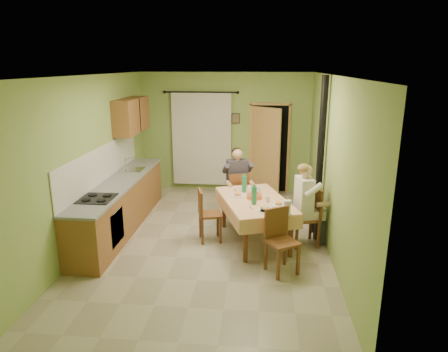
# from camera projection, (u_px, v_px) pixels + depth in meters

# --- Properties ---
(floor) EXTENTS (4.00, 6.00, 0.01)m
(floor) POSITION_uv_depth(u_px,v_px,m) (209.00, 241.00, 6.96)
(floor) COLOR tan
(floor) RESTS_ON ground
(room_shell) EXTENTS (4.04, 6.04, 2.82)m
(room_shell) POSITION_uv_depth(u_px,v_px,m) (208.00, 138.00, 6.47)
(room_shell) COLOR #94B45C
(room_shell) RESTS_ON ground
(kitchen_run) EXTENTS (0.64, 3.64, 1.56)m
(kitchen_run) POSITION_uv_depth(u_px,v_px,m) (120.00, 204.00, 7.37)
(kitchen_run) COLOR brown
(kitchen_run) RESTS_ON ground
(upper_cabinets) EXTENTS (0.35, 1.40, 0.70)m
(upper_cabinets) POSITION_uv_depth(u_px,v_px,m) (132.00, 115.00, 8.23)
(upper_cabinets) COLOR brown
(upper_cabinets) RESTS_ON room_shell
(curtain) EXTENTS (1.70, 0.07, 2.22)m
(curtain) POSITION_uv_depth(u_px,v_px,m) (202.00, 139.00, 9.45)
(curtain) COLOR black
(curtain) RESTS_ON ground
(doorway) EXTENTS (0.96, 0.56, 2.15)m
(doorway) POSITION_uv_depth(u_px,v_px,m) (267.00, 149.00, 9.31)
(doorway) COLOR black
(doorway) RESTS_ON ground
(dining_table) EXTENTS (1.51, 1.93, 0.76)m
(dining_table) POSITION_uv_depth(u_px,v_px,m) (255.00, 220.00, 6.86)
(dining_table) COLOR #EDAF7B
(dining_table) RESTS_ON ground
(tableware) EXTENTS (0.98, 1.50, 0.33)m
(tableware) POSITION_uv_depth(u_px,v_px,m) (259.00, 198.00, 6.64)
(tableware) COLOR white
(tableware) RESTS_ON dining_table
(chair_far) EXTENTS (0.49, 0.49, 0.96)m
(chair_far) POSITION_uv_depth(u_px,v_px,m) (237.00, 204.00, 7.91)
(chair_far) COLOR brown
(chair_far) RESTS_ON ground
(chair_near) EXTENTS (0.55, 0.55, 0.96)m
(chair_near) POSITION_uv_depth(u_px,v_px,m) (281.00, 254.00, 5.84)
(chair_near) COLOR brown
(chair_near) RESTS_ON ground
(chair_right) EXTENTS (0.53, 0.53, 1.00)m
(chair_right) POSITION_uv_depth(u_px,v_px,m) (305.00, 228.00, 6.75)
(chair_right) COLOR brown
(chair_right) RESTS_ON ground
(chair_left) EXTENTS (0.46, 0.46, 0.92)m
(chair_left) POSITION_uv_depth(u_px,v_px,m) (209.00, 225.00, 6.90)
(chair_left) COLOR brown
(chair_left) RESTS_ON ground
(man_far) EXTENTS (0.64, 0.56, 1.39)m
(man_far) POSITION_uv_depth(u_px,v_px,m) (238.00, 175.00, 7.77)
(man_far) COLOR #38333D
(man_far) RESTS_ON chair_far
(man_right) EXTENTS (0.55, 0.64, 1.39)m
(man_right) POSITION_uv_depth(u_px,v_px,m) (306.00, 195.00, 6.59)
(man_right) COLOR silver
(man_right) RESTS_ON chair_right
(stove_flue) EXTENTS (0.24, 0.24, 2.80)m
(stove_flue) POSITION_uv_depth(u_px,v_px,m) (319.00, 178.00, 7.08)
(stove_flue) COLOR black
(stove_flue) RESTS_ON ground
(picture_back) EXTENTS (0.19, 0.03, 0.23)m
(picture_back) POSITION_uv_depth(u_px,v_px,m) (236.00, 118.00, 9.31)
(picture_back) COLOR black
(picture_back) RESTS_ON room_shell
(picture_right) EXTENTS (0.03, 0.31, 0.21)m
(picture_right) POSITION_uv_depth(u_px,v_px,m) (321.00, 126.00, 7.43)
(picture_right) COLOR brown
(picture_right) RESTS_ON room_shell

